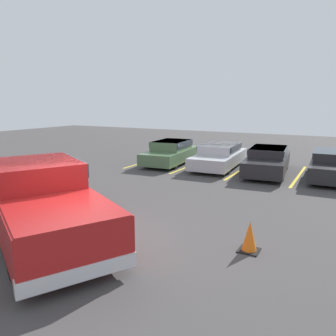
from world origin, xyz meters
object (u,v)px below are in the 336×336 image
object	(u,v)px
parked_sedan_b	(220,155)
wheel_stop_curb	(198,155)
pickup_truck	(41,200)
parked_sedan_a	(171,151)
parked_sedan_d	(333,164)
traffic_cone	(250,237)
parked_sedan_c	(268,159)

from	to	relation	value
parked_sedan_b	wheel_stop_curb	bearing A→B (deg)	-143.24
pickup_truck	parked_sedan_a	distance (m)	10.37
parked_sedan_d	traffic_cone	xyz separation A→B (m)	(-1.25, -8.85, -0.32)
parked_sedan_b	parked_sedan_c	distance (m)	2.47
parked_sedan_b	wheel_stop_curb	world-z (taller)	parked_sedan_b
pickup_truck	parked_sedan_c	size ratio (longest dim) A/B	1.30
parked_sedan_b	parked_sedan_c	bearing A→B (deg)	80.40
traffic_cone	pickup_truck	bearing A→B (deg)	-161.07
parked_sedan_b	traffic_cone	distance (m)	9.69
parked_sedan_d	parked_sedan_c	bearing A→B (deg)	-87.32
parked_sedan_c	parked_sedan_d	xyz separation A→B (m)	(2.74, 0.24, -0.00)
parked_sedan_a	parked_sedan_b	world-z (taller)	parked_sedan_a
parked_sedan_c	traffic_cone	xyz separation A→B (m)	(1.49, -8.61, -0.32)
traffic_cone	wheel_stop_curb	bearing A→B (deg)	118.65
parked_sedan_d	wheel_stop_curb	size ratio (longest dim) A/B	2.61
traffic_cone	parked_sedan_c	bearing A→B (deg)	99.81
parked_sedan_c	parked_sedan_a	bearing A→B (deg)	-95.29
parked_sedan_c	traffic_cone	world-z (taller)	parked_sedan_c
pickup_truck	traffic_cone	world-z (taller)	pickup_truck
parked_sedan_d	traffic_cone	world-z (taller)	parked_sedan_d
parked_sedan_d	parked_sedan_a	bearing A→B (deg)	-90.23
traffic_cone	parked_sedan_a	bearing A→B (deg)	127.60
parked_sedan_b	parked_sedan_d	bearing A→B (deg)	85.83
parked_sedan_a	parked_sedan_b	distance (m)	2.67
parked_sedan_d	wheel_stop_curb	xyz separation A→B (m)	(-7.58, 2.73, -0.57)
wheel_stop_curb	parked_sedan_a	bearing A→B (deg)	-95.27
pickup_truck	parked_sedan_d	xyz separation A→B (m)	(5.97, 10.47, -0.27)
parked_sedan_b	wheel_stop_curb	xyz separation A→B (m)	(-2.38, 2.73, -0.57)
parked_sedan_a	parked_sedan_c	size ratio (longest dim) A/B	0.94
pickup_truck	parked_sedan_b	distance (m)	10.50
parked_sedan_a	traffic_cone	distance (m)	10.83
parked_sedan_c	wheel_stop_curb	world-z (taller)	parked_sedan_c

